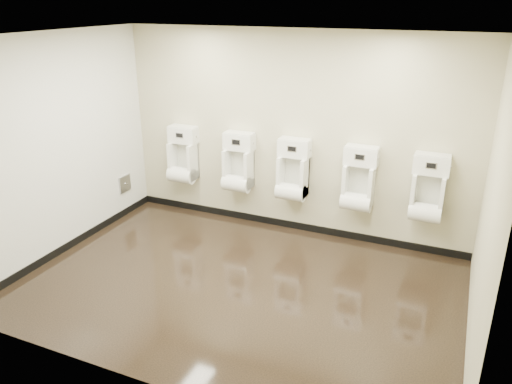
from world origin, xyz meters
TOP-DOWN VIEW (x-y plane):
  - ground at (0.00, 0.00)m, footprint 5.00×3.50m
  - ceiling at (0.00, 0.00)m, footprint 5.00×3.50m
  - back_wall at (0.00, 1.75)m, footprint 5.00×0.02m
  - front_wall at (0.00, -1.75)m, footprint 5.00×0.02m
  - left_wall at (-2.50, 0.00)m, footprint 0.02×3.50m
  - right_wall at (2.50, 0.00)m, footprint 0.02×3.50m
  - tile_overlay_left at (-2.50, 0.00)m, footprint 0.01×3.50m
  - skirting_back at (0.00, 1.74)m, footprint 5.00×0.02m
  - skirting_left at (-2.49, 0.00)m, footprint 0.02×3.50m
  - access_panel at (-2.48, 1.20)m, footprint 0.04×0.25m
  - urinal_0 at (-1.67, 1.60)m, footprint 0.45×0.34m
  - urinal_1 at (-0.75, 1.60)m, footprint 0.45×0.34m
  - urinal_2 at (0.09, 1.60)m, footprint 0.45×0.34m
  - urinal_3 at (1.00, 1.60)m, footprint 0.45×0.34m
  - urinal_4 at (1.87, 1.60)m, footprint 0.45×0.34m

SIDE VIEW (x-z plane):
  - ground at x=0.00m, z-range 0.00..0.00m
  - skirting_back at x=0.00m, z-range 0.00..0.10m
  - skirting_left at x=-2.49m, z-range 0.00..0.10m
  - access_panel at x=-2.48m, z-range 0.38..0.62m
  - urinal_0 at x=-1.67m, z-range 0.47..1.30m
  - urinal_1 at x=-0.75m, z-range 0.47..1.30m
  - urinal_2 at x=0.09m, z-range 0.47..1.30m
  - urinal_3 at x=1.00m, z-range 0.47..1.30m
  - urinal_4 at x=1.87m, z-range 0.47..1.30m
  - back_wall at x=0.00m, z-range 0.00..2.80m
  - front_wall at x=0.00m, z-range 0.00..2.80m
  - left_wall at x=-2.50m, z-range 0.00..2.80m
  - right_wall at x=2.50m, z-range 0.00..2.80m
  - tile_overlay_left at x=-2.50m, z-range 0.00..2.80m
  - ceiling at x=0.00m, z-range 2.80..2.80m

